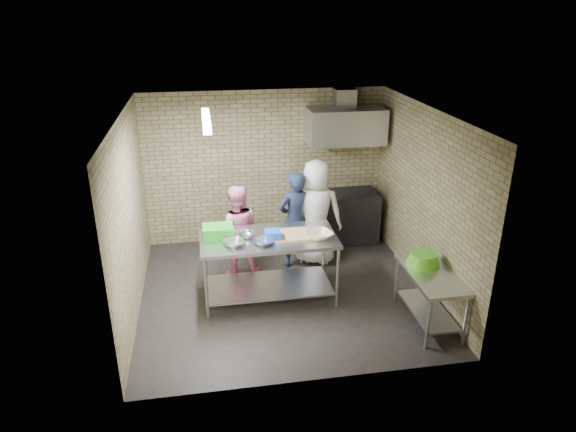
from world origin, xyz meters
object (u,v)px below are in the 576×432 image
object	(u,v)px
stove	(343,217)
bottle_green	(368,127)
side_counter	(429,298)
blue_tub	(273,235)
prep_table	(269,267)
green_crate	(218,231)
woman_white	(316,212)
woman_pink	(237,231)
green_basin	(423,259)
bottle_red	(345,128)
man_navy	(295,220)

from	to	relation	value
stove	bottle_green	bearing A→B (deg)	28.07
side_counter	blue_tub	size ratio (longest dim) A/B	5.59
prep_table	stove	size ratio (longest dim) A/B	1.61
green_crate	woman_white	xyz separation A→B (m)	(1.61, 0.88, -0.17)
green_crate	bottle_green	distance (m)	3.43
woman_pink	stove	bearing A→B (deg)	-152.32
stove	green_basin	size ratio (longest dim) A/B	2.61
side_counter	bottle_red	bearing A→B (deg)	97.62
green_basin	man_navy	distance (m)	2.25
green_basin	woman_pink	size ratio (longest dim) A/B	0.31
side_counter	green_crate	size ratio (longest dim) A/B	2.80
blue_tub	man_navy	size ratio (longest dim) A/B	0.13
prep_table	bottle_red	bearing A→B (deg)	50.42
stove	man_navy	bearing A→B (deg)	-142.53
stove	woman_white	world-z (taller)	woman_white
man_navy	bottle_green	bearing A→B (deg)	-163.60
bottle_green	side_counter	bearing A→B (deg)	-90.00
side_counter	green_basin	distance (m)	0.52
prep_table	green_crate	distance (m)	0.91
side_counter	man_navy	bearing A→B (deg)	126.97
green_basin	woman_pink	xyz separation A→B (m)	(-2.41, 1.54, -0.09)
woman_white	bottle_green	bearing A→B (deg)	-120.76
green_crate	bottle_red	bearing A→B (deg)	38.46
green_basin	woman_pink	world-z (taller)	woman_pink
prep_table	green_crate	xyz separation A→B (m)	(-0.70, 0.12, 0.57)
green_crate	blue_tub	distance (m)	0.78
side_counter	woman_white	xyz separation A→B (m)	(-1.12, 2.02, 0.51)
bottle_red	side_counter	bearing A→B (deg)	-82.38
blue_tub	man_navy	xyz separation A→B (m)	(0.50, 1.04, -0.23)
stove	blue_tub	distance (m)	2.46
blue_tub	green_basin	size ratio (longest dim) A/B	0.47
stove	woman_pink	xyz separation A→B (m)	(-1.98, -0.96, 0.30)
bottle_green	woman_white	size ratio (longest dim) A/B	0.09
green_crate	bottle_green	world-z (taller)	bottle_green
stove	green_basin	bearing A→B (deg)	-80.24
side_counter	blue_tub	xyz separation A→B (m)	(-1.98, 0.92, 0.66)
prep_table	bottle_green	distance (m)	3.22
prep_table	woman_white	world-z (taller)	woman_white
man_navy	woman_pink	xyz separation A→B (m)	(-0.95, -0.18, -0.05)
side_counter	bottle_red	xyz separation A→B (m)	(-0.40, 2.99, 1.65)
green_crate	side_counter	bearing A→B (deg)	-22.68
stove	bottle_red	size ratio (longest dim) A/B	6.67
green_crate	bottle_green	size ratio (longest dim) A/B	2.86
prep_table	man_navy	xyz separation A→B (m)	(0.55, 0.94, 0.32)
prep_table	bottle_red	size ratio (longest dim) A/B	10.72
man_navy	bottle_red	bearing A→B (deg)	-154.77
green_basin	bottle_green	xyz separation A→B (m)	(0.02, 2.74, 1.18)
woman_white	prep_table	bearing A→B (deg)	65.90
stove	bottle_green	distance (m)	1.65
bottle_green	blue_tub	bearing A→B (deg)	-133.71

